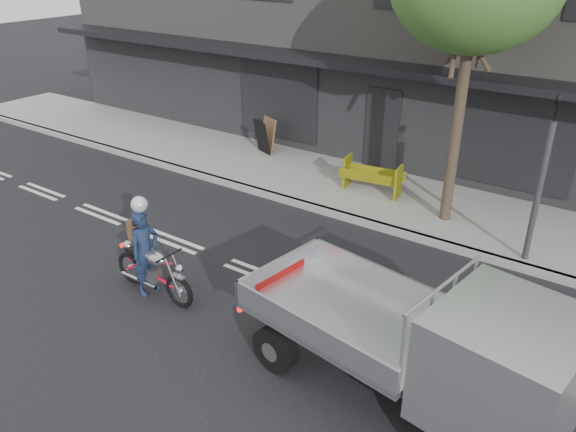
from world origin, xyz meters
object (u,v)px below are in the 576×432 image
at_px(motorcycle, 153,269).
at_px(sandwich_board, 262,137).
at_px(construction_barrier, 368,179).
at_px(traffic_light_pole, 539,190).
at_px(rider, 145,252).
at_px(flatbed_ute, 470,357).

distance_m(motorcycle, sandwich_board, 7.51).
height_order(motorcycle, construction_barrier, construction_barrier).
bearing_deg(traffic_light_pole, sandwich_board, 166.23).
distance_m(rider, flatbed_ute, 5.93).
bearing_deg(construction_barrier, motorcycle, -102.10).
bearing_deg(motorcycle, construction_barrier, 80.13).
xyz_separation_m(traffic_light_pole, construction_barrier, (-4.11, 1.04, -1.07)).
bearing_deg(sandwich_board, rider, -47.30).
relative_size(flatbed_ute, construction_barrier, 3.15).
xyz_separation_m(traffic_light_pole, sandwich_board, (-8.16, 2.00, -0.99)).
relative_size(traffic_light_pole, sandwich_board, 3.45).
height_order(construction_barrier, sandwich_board, sandwich_board).
distance_m(rider, construction_barrier, 6.20).
relative_size(rider, flatbed_ute, 0.34).
bearing_deg(flatbed_ute, rider, -170.81).
height_order(traffic_light_pole, motorcycle, traffic_light_pole).
distance_m(motorcycle, construction_barrier, 6.16).
height_order(rider, sandwich_board, rider).
distance_m(traffic_light_pole, construction_barrier, 4.37).
xyz_separation_m(rider, construction_barrier, (1.44, 6.02, -0.25)).
distance_m(construction_barrier, sandwich_board, 4.16).
bearing_deg(sandwich_board, construction_barrier, 8.93).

